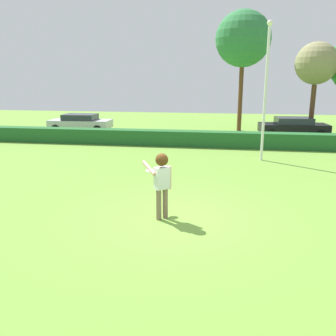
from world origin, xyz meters
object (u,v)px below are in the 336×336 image
Objects in this scene: lamppost at (266,86)px; bare_elm_tree at (316,64)px; parked_car_silver at (80,122)px; parked_car_black at (293,126)px; person at (162,178)px; frisbee at (150,171)px; oak_tree at (243,39)px.

lamppost reaches higher than bare_elm_tree.
parked_car_black is (14.24, 0.08, 0.00)m from parked_car_silver.
frisbee is (-0.43, 0.62, 0.01)m from person.
lamppost reaches higher than frisbee.
frisbee is 8.25m from lamppost.
parked_car_silver is at bearing 148.85° from lamppost.
person reaches higher than parked_car_black.
parked_car_silver is (-8.37, 14.69, -0.45)m from person.
bare_elm_tree reaches higher than frisbee.
parked_car_silver is 0.73× the size of bare_elm_tree.
lamppost is 8.52m from bare_elm_tree.
person is 0.42× the size of parked_car_black.
frisbee is 0.04× the size of lamppost.
parked_car_black is (2.59, 7.12, -2.64)m from lamppost.
lamppost is at bearing 66.84° from person.
person is at bearing -113.16° from lamppost.
person is 0.31× the size of bare_elm_tree.
bare_elm_tree is at bearing 21.83° from parked_car_black.
parked_car_silver is at bearing -178.02° from bare_elm_tree.
lamppost is 1.42× the size of parked_car_silver.
oak_tree is (-3.30, 2.41, 5.54)m from parked_car_black.
parked_car_black is at bearing 68.33° from person.
parked_car_black is at bearing 66.00° from frisbee.
person is 16.92m from parked_car_silver.
frisbee is 0.06× the size of parked_car_silver.
parked_car_black is (6.30, 14.15, -0.46)m from frisbee.
bare_elm_tree is (15.38, 0.53, 3.82)m from parked_car_silver.
oak_tree is (3.00, 16.57, 5.07)m from frisbee.
frisbee is 16.17m from parked_car_silver.
lamppost is 1.03× the size of bare_elm_tree.
person reaches higher than parked_car_silver.
bare_elm_tree is 5.15m from oak_tree.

